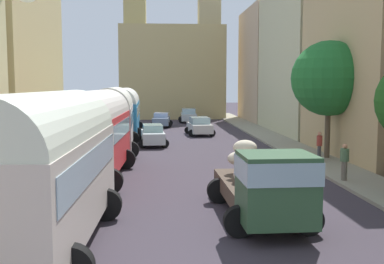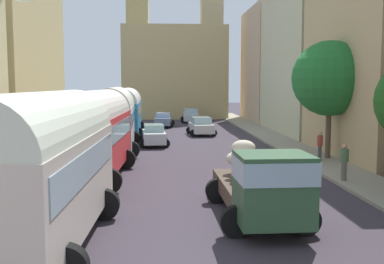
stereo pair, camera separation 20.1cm
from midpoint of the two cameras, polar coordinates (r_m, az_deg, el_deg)
ground_plane at (r=33.12m, az=-1.24°, el=-1.70°), size 154.00×154.00×0.00m
sidewalk_left at (r=33.57m, az=-13.71°, el=-1.64°), size 2.50×70.00×0.14m
sidewalk_right at (r=34.23m, az=10.97°, el=-1.44°), size 2.50×70.00×0.14m
building_right_2 at (r=30.16m, az=21.84°, el=8.47°), size 6.51×12.08×11.82m
building_right_3 at (r=42.93m, az=13.76°, el=8.33°), size 5.81×14.30×12.66m
building_right_4 at (r=55.98m, az=9.45°, el=7.97°), size 5.67×12.02×13.01m
distant_church at (r=60.71m, az=-2.51°, el=7.92°), size 13.10×7.00×18.36m
parked_bus_0 at (r=12.84m, az=-17.71°, el=-3.62°), size 3.46×8.43×4.15m
parked_bus_1 at (r=21.62m, az=-12.06°, el=0.18°), size 3.40×8.90×4.06m
parked_bus_2 at (r=30.52m, az=-9.69°, el=1.91°), size 3.49×9.55×4.14m
parked_bus_3 at (r=39.48m, az=-8.39°, el=2.70°), size 3.36×9.97×4.02m
cargo_truck_0 at (r=14.77m, az=8.34°, el=-6.21°), size 2.98×6.55×2.42m
car_0 at (r=40.11m, az=0.78°, el=0.73°), size 2.48×4.12×1.53m
car_1 at (r=53.40m, az=-0.54°, el=2.03°), size 2.33×4.28×1.60m
car_2 at (r=33.26m, az=-4.96°, el=-0.36°), size 2.27×4.08×1.51m
car_3 at (r=47.76m, az=-3.85°, el=1.51°), size 2.36×4.30×1.46m
pedestrian_0 at (r=26.56m, az=14.99°, el=-1.54°), size 0.43×0.43×1.76m
pedestrian_1 at (r=21.58m, az=17.76°, el=-3.36°), size 0.50×0.50×1.76m
roadside_tree_2 at (r=27.69m, az=16.09°, el=6.25°), size 4.25×4.25×6.79m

